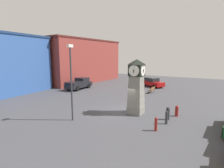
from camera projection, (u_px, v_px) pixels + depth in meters
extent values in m
plane|color=#424247|center=(125.00, 112.00, 17.38)|extent=(67.05, 67.05, 0.00)
cube|color=slate|center=(136.00, 110.00, 16.87)|extent=(1.35, 1.35, 0.73)
cube|color=gray|center=(136.00, 102.00, 16.75)|extent=(1.29, 1.29, 0.73)
cube|color=gray|center=(136.00, 95.00, 16.63)|extent=(1.23, 1.23, 0.73)
cube|color=gray|center=(136.00, 87.00, 16.52)|extent=(1.17, 1.17, 0.73)
cube|color=slate|center=(136.00, 80.00, 16.40)|extent=(1.11, 1.11, 0.73)
cube|color=black|center=(137.00, 70.00, 16.26)|extent=(1.23, 1.23, 1.07)
cylinder|color=white|center=(130.00, 70.00, 16.58)|extent=(1.01, 0.04, 1.01)
cube|color=black|center=(130.00, 70.00, 16.59)|extent=(0.06, 0.05, 0.23)
cube|color=black|center=(130.00, 70.00, 16.59)|extent=(0.04, 0.38, 0.13)
cylinder|color=white|center=(143.00, 70.00, 15.94)|extent=(1.01, 0.04, 1.01)
cube|color=black|center=(143.00, 70.00, 15.92)|extent=(0.06, 0.13, 0.22)
cube|color=black|center=(143.00, 70.00, 15.92)|extent=(0.04, 0.12, 0.38)
cylinder|color=white|center=(139.00, 70.00, 16.80)|extent=(0.04, 1.01, 1.01)
cube|color=black|center=(139.00, 70.00, 16.82)|extent=(0.23, 0.06, 0.04)
cube|color=black|center=(139.00, 70.00, 16.82)|extent=(0.22, 0.04, 0.35)
cylinder|color=white|center=(134.00, 71.00, 15.72)|extent=(0.04, 1.01, 1.01)
cube|color=black|center=(134.00, 71.00, 15.69)|extent=(0.20, 0.06, 0.17)
cube|color=black|center=(134.00, 71.00, 15.69)|extent=(0.16, 0.04, 0.37)
pyramid|color=black|center=(137.00, 62.00, 16.13)|extent=(1.29, 1.29, 0.49)
cylinder|color=maroon|center=(156.00, 125.00, 12.93)|extent=(0.21, 0.21, 0.92)
sphere|color=maroon|center=(156.00, 119.00, 12.85)|extent=(0.19, 0.19, 0.19)
cylinder|color=#333338|center=(166.00, 118.00, 14.22)|extent=(0.21, 0.21, 0.98)
sphere|color=#333338|center=(167.00, 112.00, 14.14)|extent=(0.19, 0.19, 0.19)
cylinder|color=#333338|center=(168.00, 114.00, 15.21)|extent=(0.32, 0.32, 0.96)
sphere|color=#333338|center=(168.00, 108.00, 15.12)|extent=(0.28, 0.28, 0.28)
cylinder|color=maroon|center=(177.00, 112.00, 16.10)|extent=(0.30, 0.30, 0.82)
sphere|color=maroon|center=(177.00, 107.00, 16.03)|extent=(0.27, 0.27, 0.27)
cylinder|color=black|center=(224.00, 133.00, 11.92)|extent=(0.66, 0.27, 0.64)
cube|color=#A51111|center=(153.00, 83.00, 31.54)|extent=(3.78, 4.70, 0.72)
cube|color=#1E2328|center=(151.00, 79.00, 31.72)|extent=(2.64, 2.92, 0.64)
cylinder|color=black|center=(161.00, 86.00, 30.79)|extent=(0.52, 0.66, 0.64)
cylinder|color=black|center=(154.00, 86.00, 30.00)|extent=(0.52, 0.66, 0.64)
cylinder|color=black|center=(151.00, 84.00, 33.17)|extent=(0.52, 0.66, 0.64)
cylinder|color=black|center=(144.00, 84.00, 32.39)|extent=(0.52, 0.66, 0.64)
cube|color=black|center=(79.00, 85.00, 29.30)|extent=(5.22, 2.16, 0.70)
cube|color=black|center=(82.00, 80.00, 29.96)|extent=(1.88, 1.91, 0.80)
cube|color=black|center=(75.00, 83.00, 28.32)|extent=(2.91, 2.05, 0.36)
cylinder|color=black|center=(80.00, 85.00, 31.11)|extent=(0.81, 0.32, 0.80)
cylinder|color=black|center=(89.00, 86.00, 30.27)|extent=(0.81, 0.32, 0.80)
cylinder|color=black|center=(69.00, 88.00, 28.42)|extent=(0.81, 0.32, 0.80)
cylinder|color=black|center=(77.00, 89.00, 27.58)|extent=(0.81, 0.32, 0.80)
cube|color=brown|center=(151.00, 90.00, 26.30)|extent=(1.61, 0.55, 0.08)
cube|color=brown|center=(153.00, 88.00, 26.12)|extent=(1.60, 0.11, 0.40)
cylinder|color=#262628|center=(151.00, 91.00, 26.97)|extent=(0.06, 0.06, 0.45)
cylinder|color=#262628|center=(148.00, 92.00, 25.90)|extent=(0.06, 0.06, 0.45)
cylinder|color=#262628|center=(154.00, 91.00, 26.76)|extent=(0.06, 0.06, 0.45)
cylinder|color=#262628|center=(151.00, 92.00, 25.69)|extent=(0.06, 0.06, 0.45)
cylinder|color=#333338|center=(71.00, 85.00, 14.66)|extent=(0.14, 0.14, 6.20)
cube|color=silver|center=(70.00, 46.00, 14.15)|extent=(0.50, 0.24, 0.24)
cube|color=maroon|center=(84.00, 62.00, 37.69)|extent=(18.22, 7.65, 8.62)
cube|color=#4F1E1B|center=(83.00, 40.00, 36.98)|extent=(18.76, 7.88, 0.30)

